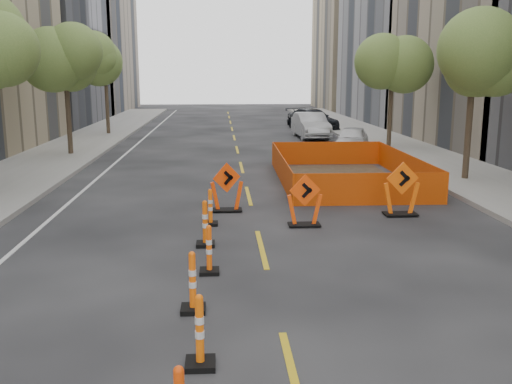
{
  "coord_description": "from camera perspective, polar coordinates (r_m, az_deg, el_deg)",
  "views": [
    {
      "loc": [
        -0.97,
        -8.89,
        4.05
      ],
      "look_at": [
        -0.05,
        5.31,
        1.1
      ],
      "focal_mm": 40.0,
      "sensor_mm": 36.0,
      "label": 1
    }
  ],
  "objects": [
    {
      "name": "chevron_sign_left",
      "position": [
        17.01,
        -2.94,
        0.49
      ],
      "size": [
        1.15,
        0.95,
        1.48
      ],
      "primitive_type": null,
      "rotation": [
        0.0,
        0.0,
        0.43
      ],
      "color": "#FF450A",
      "rests_on": "ground"
    },
    {
      "name": "channelizer_6",
      "position": [
        15.54,
        -4.59,
        -1.51
      ],
      "size": [
        0.4,
        0.4,
        1.01
      ],
      "primitive_type": null,
      "color": "#FF600A",
      "rests_on": "ground"
    },
    {
      "name": "parked_car_mid",
      "position": [
        36.92,
        5.49,
        6.64
      ],
      "size": [
        1.98,
        5.02,
        1.63
      ],
      "primitive_type": "imported",
      "rotation": [
        0.0,
        0.0,
        0.05
      ],
      "color": "#B0B1B6",
      "rests_on": "ground"
    },
    {
      "name": "channelizer_5",
      "position": [
        13.66,
        -5.11,
        -3.14
      ],
      "size": [
        0.44,
        0.44,
        1.12
      ],
      "primitive_type": null,
      "color": "#DD5309",
      "rests_on": "ground"
    },
    {
      "name": "channelizer_3",
      "position": [
        9.99,
        -6.36,
        -8.9
      ],
      "size": [
        0.43,
        0.43,
        1.09
      ],
      "primitive_type": null,
      "color": "#F45B0A",
      "rests_on": "ground"
    },
    {
      "name": "bld_right_e",
      "position": [
        69.95,
        11.57,
        14.73
      ],
      "size": [
        12.0,
        14.0,
        16.0
      ],
      "primitive_type": "cube",
      "color": "tan",
      "rests_on": "ground"
    },
    {
      "name": "channelizer_2",
      "position": [
        8.21,
        -5.65,
        -13.65
      ],
      "size": [
        0.43,
        0.43,
        1.08
      ],
      "primitive_type": null,
      "color": "#EC5E09",
      "rests_on": "ground"
    },
    {
      "name": "ground_plane",
      "position": [
        9.81,
        2.34,
        -12.67
      ],
      "size": [
        140.0,
        140.0,
        0.0
      ],
      "primitive_type": "plane",
      "color": "black"
    },
    {
      "name": "channelizer_4",
      "position": [
        11.82,
        -4.71,
        -5.73
      ],
      "size": [
        0.41,
        0.41,
        1.03
      ],
      "primitive_type": null,
      "color": "#F1550A",
      "rests_on": "ground"
    },
    {
      "name": "bld_left_e",
      "position": [
        66.71,
        -18.35,
        16.27
      ],
      "size": [
        12.0,
        20.0,
        20.0
      ],
      "primitive_type": "cube",
      "color": "gray",
      "rests_on": "ground"
    },
    {
      "name": "sidewalk_right",
      "position": [
        23.48,
        21.48,
        1.15
      ],
      "size": [
        4.0,
        90.0,
        0.15
      ],
      "primitive_type": "cube",
      "color": "gray",
      "rests_on": "ground"
    },
    {
      "name": "bld_right_d",
      "position": [
        52.61,
        17.13,
        17.72
      ],
      "size": [
        12.0,
        18.0,
        20.0
      ],
      "primitive_type": "cube",
      "color": "gray",
      "rests_on": "ground"
    },
    {
      "name": "parked_car_far",
      "position": [
        42.71,
        5.66,
        7.25
      ],
      "size": [
        3.9,
        5.64,
        1.52
      ],
      "primitive_type": "imported",
      "rotation": [
        0.0,
        0.0,
        0.38
      ],
      "color": "black",
      "rests_on": "ground"
    },
    {
      "name": "tree_l_c",
      "position": [
        29.83,
        -18.55,
        12.04
      ],
      "size": [
        2.8,
        2.8,
        5.95
      ],
      "color": "#382B1E",
      "rests_on": "ground"
    },
    {
      "name": "safety_fence",
      "position": [
        22.15,
        8.83,
        2.41
      ],
      "size": [
        5.01,
        8.38,
        1.04
      ],
      "primitive_type": null,
      "rotation": [
        0.0,
        0.0,
        -0.02
      ],
      "color": "#E24D0B",
      "rests_on": "ground"
    },
    {
      "name": "tree_r_c",
      "position": [
        32.28,
        13.48,
        12.25
      ],
      "size": [
        2.8,
        2.8,
        5.95
      ],
      "color": "#382B1E",
      "rests_on": "ground"
    },
    {
      "name": "tree_l_d",
      "position": [
        39.59,
        -14.86,
        12.03
      ],
      "size": [
        2.8,
        2.8,
        5.95
      ],
      "color": "#382B1E",
      "rests_on": "ground"
    },
    {
      "name": "tree_r_b",
      "position": [
        22.89,
        20.94,
        12.16
      ],
      "size": [
        2.8,
        2.8,
        5.95
      ],
      "color": "#382B1E",
      "rests_on": "ground"
    },
    {
      "name": "bld_left_d",
      "position": [
        50.77,
        -22.84,
        14.17
      ],
      "size": [
        12.0,
        16.0,
        14.0
      ],
      "primitive_type": "cube",
      "color": "#4C4C51",
      "rests_on": "ground"
    },
    {
      "name": "chevron_sign_center",
      "position": [
        15.39,
        4.89,
        -0.84
      ],
      "size": [
        1.03,
        0.72,
        1.43
      ],
      "primitive_type": null,
      "rotation": [
        0.0,
        0.0,
        0.16
      ],
      "color": "#FF480A",
      "rests_on": "ground"
    },
    {
      "name": "chevron_sign_right",
      "position": [
        17.0,
        14.35,
        0.31
      ],
      "size": [
        1.1,
        0.71,
        1.59
      ],
      "primitive_type": null,
      "rotation": [
        0.0,
        0.0,
        0.07
      ],
      "color": "#FF5C0A",
      "rests_on": "ground"
    },
    {
      "name": "parked_car_near",
      "position": [
        30.5,
        9.56,
        5.21
      ],
      "size": [
        2.76,
        4.26,
        1.35
      ],
      "primitive_type": "imported",
      "rotation": [
        0.0,
        0.0,
        -0.32
      ],
      "color": "silver",
      "rests_on": "ground"
    }
  ]
}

